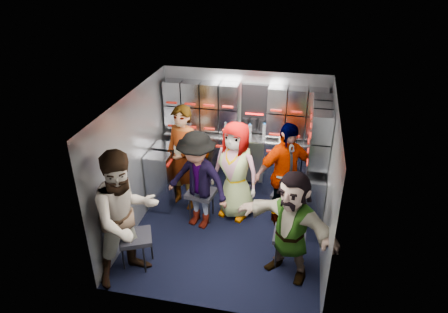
% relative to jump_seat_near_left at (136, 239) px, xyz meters
% --- Properties ---
extents(floor, '(3.00, 3.00, 0.00)m').
position_rel_jump_seat_near_left_xyz_m(floor, '(1.05, 0.96, -0.43)').
color(floor, black).
rests_on(floor, ground).
extents(wall_back, '(2.80, 0.04, 2.10)m').
position_rel_jump_seat_near_left_xyz_m(wall_back, '(1.05, 2.46, 0.62)').
color(wall_back, '#979CA5').
rests_on(wall_back, ground).
extents(wall_left, '(0.04, 3.00, 2.10)m').
position_rel_jump_seat_near_left_xyz_m(wall_left, '(-0.35, 0.96, 0.62)').
color(wall_left, '#979CA5').
rests_on(wall_left, ground).
extents(wall_right, '(0.04, 3.00, 2.10)m').
position_rel_jump_seat_near_left_xyz_m(wall_right, '(2.45, 0.96, 0.62)').
color(wall_right, '#979CA5').
rests_on(wall_right, ground).
extents(ceiling, '(2.80, 3.00, 0.02)m').
position_rel_jump_seat_near_left_xyz_m(ceiling, '(1.05, 0.96, 1.67)').
color(ceiling, silver).
rests_on(ceiling, wall_back).
extents(cart_bank_back, '(2.68, 0.38, 0.99)m').
position_rel_jump_seat_near_left_xyz_m(cart_bank_back, '(1.05, 2.25, 0.06)').
color(cart_bank_back, '#999DA9').
rests_on(cart_bank_back, ground).
extents(cart_bank_left, '(0.38, 0.76, 0.99)m').
position_rel_jump_seat_near_left_xyz_m(cart_bank_left, '(-0.14, 1.52, 0.06)').
color(cart_bank_left, '#999DA9').
rests_on(cart_bank_left, ground).
extents(counter, '(2.68, 0.42, 0.03)m').
position_rel_jump_seat_near_left_xyz_m(counter, '(1.05, 2.25, 0.58)').
color(counter, silver).
rests_on(counter, cart_bank_back).
extents(locker_bank_back, '(2.68, 0.28, 0.82)m').
position_rel_jump_seat_near_left_xyz_m(locker_bank_back, '(1.05, 2.31, 1.06)').
color(locker_bank_back, '#999DA9').
rests_on(locker_bank_back, wall_back).
extents(locker_bank_right, '(0.28, 1.00, 0.82)m').
position_rel_jump_seat_near_left_xyz_m(locker_bank_right, '(2.30, 1.66, 1.06)').
color(locker_bank_right, '#999DA9').
rests_on(locker_bank_right, wall_right).
extents(right_cabinet, '(0.28, 1.20, 1.00)m').
position_rel_jump_seat_near_left_xyz_m(right_cabinet, '(2.30, 1.56, 0.07)').
color(right_cabinet, '#999DA9').
rests_on(right_cabinet, ground).
extents(coffee_niche, '(0.46, 0.16, 0.84)m').
position_rel_jump_seat_near_left_xyz_m(coffee_niche, '(1.23, 2.37, 1.04)').
color(coffee_niche, black).
rests_on(coffee_niche, wall_back).
extents(red_latch_strip, '(2.60, 0.02, 0.03)m').
position_rel_jump_seat_near_left_xyz_m(red_latch_strip, '(1.05, 2.05, 0.45)').
color(red_latch_strip, '#AC170E').
rests_on(red_latch_strip, cart_bank_back).
extents(jump_seat_near_left, '(0.54, 0.53, 0.49)m').
position_rel_jump_seat_near_left_xyz_m(jump_seat_near_left, '(0.00, 0.00, 0.00)').
color(jump_seat_near_left, black).
rests_on(jump_seat_near_left, ground).
extents(jump_seat_mid_left, '(0.47, 0.45, 0.49)m').
position_rel_jump_seat_near_left_xyz_m(jump_seat_mid_left, '(0.58, 1.21, 0.00)').
color(jump_seat_mid_left, black).
rests_on(jump_seat_mid_left, ground).
extents(jump_seat_center, '(0.43, 0.42, 0.40)m').
position_rel_jump_seat_near_left_xyz_m(jump_seat_center, '(1.09, 1.60, -0.08)').
color(jump_seat_center, black).
rests_on(jump_seat_center, ground).
extents(jump_seat_mid_right, '(0.41, 0.39, 0.40)m').
position_rel_jump_seat_near_left_xyz_m(jump_seat_mid_right, '(1.84, 1.57, -0.08)').
color(jump_seat_mid_right, black).
rests_on(jump_seat_mid_right, ground).
extents(jump_seat_near_right, '(0.43, 0.41, 0.50)m').
position_rel_jump_seat_near_left_xyz_m(jump_seat_near_right, '(2.00, 0.45, 0.01)').
color(jump_seat_near_right, black).
rests_on(jump_seat_near_right, ground).
extents(attendant_standing, '(0.75, 0.62, 1.75)m').
position_rel_jump_seat_near_left_xyz_m(attendant_standing, '(0.21, 1.53, 0.44)').
color(attendant_standing, black).
rests_on(attendant_standing, ground).
extents(attendant_arc_a, '(1.10, 1.13, 1.84)m').
position_rel_jump_seat_near_left_xyz_m(attendant_arc_a, '(-0.00, -0.18, 0.48)').
color(attendant_arc_a, black).
rests_on(attendant_arc_a, ground).
extents(attendant_arc_b, '(1.15, 0.87, 1.58)m').
position_rel_jump_seat_near_left_xyz_m(attendant_arc_b, '(0.58, 1.03, 0.36)').
color(attendant_arc_b, black).
rests_on(attendant_arc_b, ground).
extents(attendant_arc_c, '(0.91, 0.73, 1.61)m').
position_rel_jump_seat_near_left_xyz_m(attendant_arc_c, '(1.09, 1.42, 0.37)').
color(attendant_arc_c, black).
rests_on(attendant_arc_c, ground).
extents(attendant_arc_d, '(1.05, 0.88, 1.68)m').
position_rel_jump_seat_near_left_xyz_m(attendant_arc_d, '(1.84, 1.39, 0.41)').
color(attendant_arc_d, black).
rests_on(attendant_arc_d, ground).
extents(attendant_arc_e, '(1.48, 1.03, 1.54)m').
position_rel_jump_seat_near_left_xyz_m(attendant_arc_e, '(2.00, 0.27, 0.33)').
color(attendant_arc_e, black).
rests_on(attendant_arc_e, ground).
extents(bottle_left, '(0.07, 0.07, 0.25)m').
position_rel_jump_seat_near_left_xyz_m(bottle_left, '(0.77, 2.20, 0.72)').
color(bottle_left, white).
rests_on(bottle_left, counter).
extents(bottle_mid, '(0.07, 0.07, 0.22)m').
position_rel_jump_seat_near_left_xyz_m(bottle_mid, '(1.18, 2.20, 0.71)').
color(bottle_mid, white).
rests_on(bottle_mid, counter).
extents(bottle_right, '(0.06, 0.06, 0.26)m').
position_rel_jump_seat_near_left_xyz_m(bottle_right, '(1.42, 2.20, 0.73)').
color(bottle_right, white).
rests_on(bottle_right, counter).
extents(cup_left, '(0.08, 0.08, 0.11)m').
position_rel_jump_seat_near_left_xyz_m(cup_left, '(-0.13, 2.19, 0.65)').
color(cup_left, '#CAB68E').
rests_on(cup_left, counter).
extents(cup_right, '(0.09, 0.09, 0.11)m').
position_rel_jump_seat_near_left_xyz_m(cup_right, '(1.72, 2.19, 0.65)').
color(cup_right, '#CAB68E').
rests_on(cup_right, counter).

